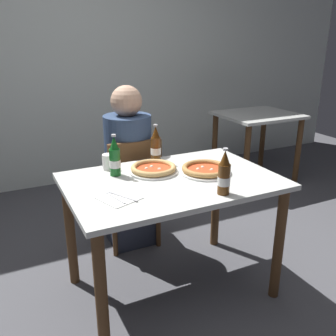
# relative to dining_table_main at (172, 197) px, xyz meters

# --- Properties ---
(ground_plane) EXTENTS (8.00, 8.00, 0.00)m
(ground_plane) POSITION_rel_dining_table_main_xyz_m (0.00, 0.00, -0.64)
(ground_plane) COLOR #4C4C51
(back_wall_tiled) EXTENTS (7.00, 0.10, 2.60)m
(back_wall_tiled) POSITION_rel_dining_table_main_xyz_m (0.00, 2.20, 0.66)
(back_wall_tiled) COLOR silver
(back_wall_tiled) RESTS_ON ground_plane
(dining_table_main) EXTENTS (1.20, 0.80, 0.75)m
(dining_table_main) POSITION_rel_dining_table_main_xyz_m (0.00, 0.00, 0.00)
(dining_table_main) COLOR silver
(dining_table_main) RESTS_ON ground_plane
(chair_behind_table) EXTENTS (0.42, 0.42, 0.85)m
(chair_behind_table) POSITION_rel_dining_table_main_xyz_m (-0.03, 0.61, -0.15)
(chair_behind_table) COLOR brown
(chair_behind_table) RESTS_ON ground_plane
(diner_seated) EXTENTS (0.34, 0.34, 1.21)m
(diner_seated) POSITION_rel_dining_table_main_xyz_m (-0.02, 0.66, -0.05)
(diner_seated) COLOR #2D3342
(diner_seated) RESTS_ON ground_plane
(dining_table_background) EXTENTS (0.80, 0.70, 0.75)m
(dining_table_background) POSITION_rel_dining_table_main_xyz_m (1.68, 1.31, -0.04)
(dining_table_background) COLOR silver
(dining_table_background) RESTS_ON ground_plane
(pizza_margherita_near) EXTENTS (0.31, 0.31, 0.04)m
(pizza_margherita_near) POSITION_rel_dining_table_main_xyz_m (0.23, 0.00, 0.14)
(pizza_margherita_near) COLOR white
(pizza_margherita_near) RESTS_ON dining_table_main
(pizza_marinara_far) EXTENTS (0.29, 0.29, 0.04)m
(pizza_marinara_far) POSITION_rel_dining_table_main_xyz_m (-0.05, 0.15, 0.14)
(pizza_marinara_far) COLOR white
(pizza_marinara_far) RESTS_ON dining_table_main
(beer_bottle_left) EXTENTS (0.07, 0.07, 0.25)m
(beer_bottle_left) POSITION_rel_dining_table_main_xyz_m (0.14, -0.31, 0.22)
(beer_bottle_left) COLOR #512D0F
(beer_bottle_left) RESTS_ON dining_table_main
(beer_bottle_center) EXTENTS (0.07, 0.07, 0.25)m
(beer_bottle_center) POSITION_rel_dining_table_main_xyz_m (-0.27, 0.20, 0.22)
(beer_bottle_center) COLOR #14591E
(beer_bottle_center) RESTS_ON dining_table_main
(beer_bottle_right) EXTENTS (0.07, 0.07, 0.25)m
(beer_bottle_right) POSITION_rel_dining_table_main_xyz_m (0.05, 0.33, 0.22)
(beer_bottle_right) COLOR #512D0F
(beer_bottle_right) RESTS_ON dining_table_main
(napkin_with_cutlery) EXTENTS (0.23, 0.23, 0.01)m
(napkin_with_cutlery) POSITION_rel_dining_table_main_xyz_m (-0.36, -0.13, 0.12)
(napkin_with_cutlery) COLOR white
(napkin_with_cutlery) RESTS_ON dining_table_main
(paper_cup) EXTENTS (0.07, 0.07, 0.09)m
(paper_cup) POSITION_rel_dining_table_main_xyz_m (-0.28, 0.32, 0.16)
(paper_cup) COLOR white
(paper_cup) RESTS_ON dining_table_main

